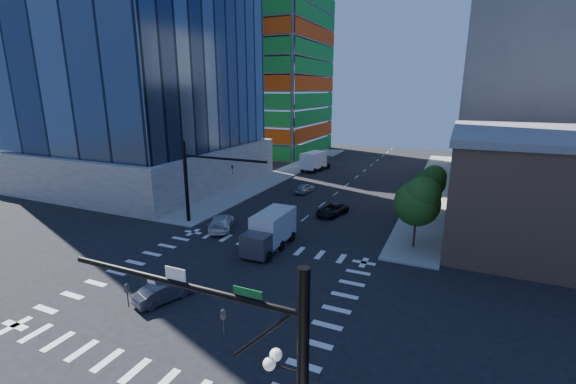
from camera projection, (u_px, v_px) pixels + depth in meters
The scene contains 17 objects.
ground at pixel (216, 289), 28.66m from camera, with size 160.00×160.00×0.00m, color black.
road_markings at pixel (216, 289), 28.66m from camera, with size 20.00×20.00×0.01m, color silver.
sidewalk_ne at pixel (433, 186), 59.06m from camera, with size 5.00×60.00×0.15m, color gray.
sidewalk_nw at pixel (285, 173), 68.88m from camera, with size 5.00×60.00×0.15m, color gray.
construction_building at pixel (265, 44), 87.83m from camera, with size 25.16×34.50×70.60m.
commercial_building at pixel (563, 188), 36.91m from camera, with size 20.50×22.50×10.60m.
bg_building_ne at pixel (542, 93), 63.05m from camera, with size 24.00×30.00×28.00m, color slate.
signal_mast_se at pixel (278, 374), 13.06m from camera, with size 10.51×2.48×9.00m.
signal_mast_nw at pixel (197, 175), 41.34m from camera, with size 10.20×0.40×9.00m.
tree_south at pixel (419, 201), 34.78m from camera, with size 4.16×4.16×6.82m.
tree_north at pixel (432, 181), 45.44m from camera, with size 3.54×3.52×5.78m.
car_nb_far at pixel (332, 210), 45.48m from camera, with size 2.22×4.82×1.34m, color black.
car_sb_near at pixel (221, 222), 40.86m from camera, with size 2.19×5.40×1.57m, color white.
car_sb_mid at pixel (305, 188), 55.49m from camera, with size 1.61×4.00×1.36m, color #B8B9C0.
car_sb_cross at pixel (164, 292), 26.95m from camera, with size 1.44×4.12×1.36m, color #4B4A4F.
box_truck_near at pixel (269, 234), 35.53m from camera, with size 2.72×6.37×3.34m.
box_truck_far at pixel (316, 162), 71.03m from camera, with size 3.87×7.00×3.48m.
Camera 1 is at (15.39, -21.44, 14.35)m, focal length 24.00 mm.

